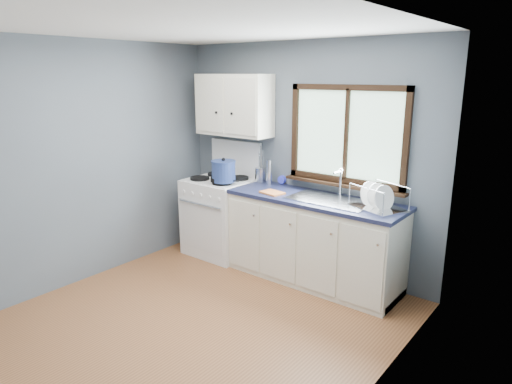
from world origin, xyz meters
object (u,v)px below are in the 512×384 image
Objects in this scene: stockpot at (224,171)px; thermos at (269,172)px; gas_range at (221,214)px; utensil_crock at (261,175)px; base_cabinets at (313,244)px; dish_rack at (378,202)px; skillet at (221,179)px; sink at (330,206)px.

thermos is (0.39, 0.34, -0.02)m from stockpot.
gas_range reaches higher than utensil_crock.
dish_rack is (0.67, 0.02, 0.57)m from base_cabinets.
utensil_crock is (0.44, 0.23, 0.51)m from gas_range.
gas_range is at bearing -162.02° from thermos.
thermos is 0.50× the size of dish_rack.
skillet is at bearing -44.64° from gas_range.
sink is at bearing -0.13° from base_cabinets.
dish_rack is at bearing 1.19° from gas_range.
stockpot is 1.13× the size of thermos.
skillet is 0.87× the size of utensil_crock.
stockpot is at bearing 18.04° from skillet.
sink reaches higher than skillet.
thermos is (0.42, 0.36, 0.08)m from skillet.
gas_range is at bearing -179.18° from base_cabinets.
gas_range is 2.42× the size of dish_rack.
thermos reaches higher than dish_rack.
base_cabinets is at bearing 8.70° from stockpot.
skillet is (0.17, -0.17, 0.49)m from gas_range.
base_cabinets is at bearing 179.87° from sink.
sink is 1.32m from stockpot.
stockpot is (-1.29, -0.17, 0.22)m from sink.
base_cabinets is 0.98m from thermos.
dish_rack is at bearing -6.17° from thermos.
dish_rack is at bearing 1.92° from base_cabinets.
skillet is 0.65× the size of dish_rack.
utensil_crock is 1.50× the size of thermos.
sink is at bearing -10.88° from thermos.
base_cabinets is at bearing -13.48° from thermos.
utensil_crock reaches higher than base_cabinets.
utensil_crock is (0.24, 0.38, -0.08)m from stockpot.
sink is 0.94m from thermos.
sink is at bearing -155.85° from dish_rack.
base_cabinets is 5.79× the size of stockpot.
stockpot reaches higher than thermos.
utensil_crock reaches higher than dish_rack.
skillet is at bearing -170.64° from base_cabinets.
gas_range reaches higher than dish_rack.
sink is (0.18, -0.00, 0.45)m from base_cabinets.
base_cabinets is 0.48m from sink.
stockpot is 0.57× the size of dish_rack.
base_cabinets is 0.88m from dish_rack.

